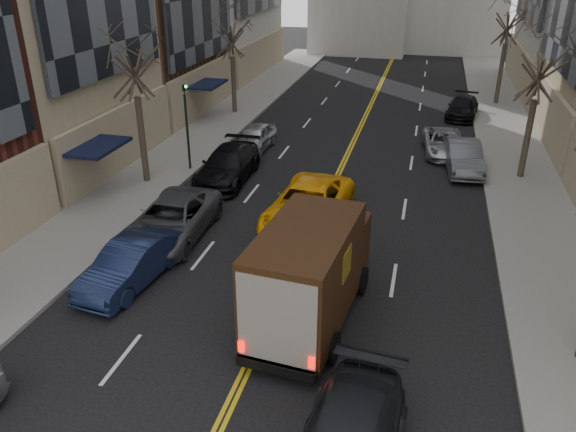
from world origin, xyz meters
name	(u,v)px	position (x,y,z in m)	size (l,w,h in m)	color
sidewalk_left	(199,138)	(-9.00, 27.00, 0.07)	(4.00, 66.00, 0.15)	slate
sidewalk_right	(519,164)	(9.00, 27.00, 0.07)	(4.00, 66.00, 0.15)	slate
tree_lf_mid	(131,42)	(-8.80, 20.00, 6.60)	(3.20, 3.20, 8.91)	#382D23
tree_lf_far	(231,22)	(-8.80, 33.00, 6.02)	(3.20, 3.20, 8.12)	#382D23
tree_rt_mid	(544,50)	(8.80, 25.00, 6.17)	(3.20, 3.20, 8.32)	#382D23
tree_rt_far	(511,6)	(8.80, 40.00, 6.74)	(3.20, 3.20, 9.11)	#382D23
traffic_signal	(186,117)	(-7.39, 22.00, 2.82)	(0.29, 0.26, 4.70)	black
ups_truck	(311,273)	(1.20, 11.04, 1.69)	(2.94, 6.30, 3.35)	black
taxi	(308,205)	(-0.30, 17.56, 0.83)	(2.76, 5.99, 1.66)	#FFAF0A
pedestrian	(315,262)	(0.90, 13.10, 0.83)	(0.61, 0.40, 1.66)	black
parked_lf_b	(130,264)	(-5.10, 11.65, 0.74)	(1.56, 4.48, 1.48)	#121C3B
parked_lf_c	(172,220)	(-5.17, 15.07, 0.77)	(2.56, 5.55, 1.54)	#46494D
parked_lf_d	(228,165)	(-5.10, 21.32, 0.78)	(2.19, 5.39, 1.56)	black
parked_lf_e	(255,138)	(-5.20, 26.01, 0.70)	(1.65, 4.11, 1.40)	#B1B5B9
parked_rt_a	(463,157)	(6.04, 25.46, 0.75)	(1.60, 4.58, 1.51)	#515459
parked_rt_b	(444,143)	(5.10, 27.93, 0.64)	(2.12, 4.61, 1.28)	#ADAFB5
parked_rt_c	(462,107)	(6.30, 35.95, 0.66)	(1.86, 4.58, 1.33)	black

